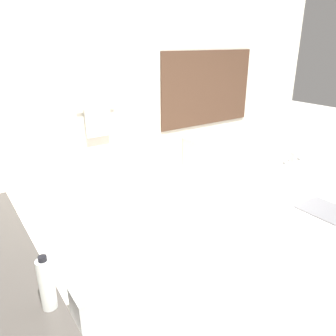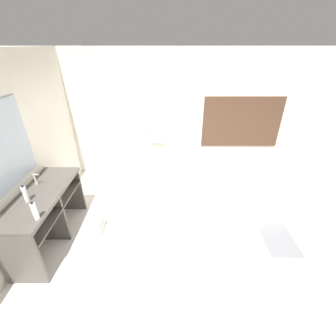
% 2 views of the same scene
% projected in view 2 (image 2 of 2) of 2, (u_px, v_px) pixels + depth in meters
% --- Properties ---
extents(ground_plane, '(16.00, 16.00, 0.00)m').
position_uv_depth(ground_plane, '(173.00, 240.00, 3.58)').
color(ground_plane, silver).
rests_on(ground_plane, ground).
extents(wall_back_with_blinds, '(7.40, 0.13, 2.70)m').
position_uv_depth(wall_back_with_blinds, '(174.00, 117.00, 4.87)').
color(wall_back_with_blinds, silver).
rests_on(wall_back_with_blinds, ground_plane).
extents(wall_left_with_mirror, '(0.08, 7.40, 2.70)m').
position_uv_depth(wall_left_with_mirror, '(3.00, 165.00, 2.91)').
color(wall_left_with_mirror, silver).
rests_on(wall_left_with_mirror, ground_plane).
extents(vanity_counter, '(0.58, 1.54, 0.89)m').
position_uv_depth(vanity_counter, '(45.00, 205.00, 3.30)').
color(vanity_counter, '#4C4742').
rests_on(vanity_counter, ground_plane).
extents(sink_faucet, '(0.09, 0.04, 0.18)m').
position_uv_depth(sink_faucet, '(35.00, 180.00, 3.32)').
color(sink_faucet, silver).
rests_on(sink_faucet, vanity_counter).
extents(bathtub, '(0.92, 1.72, 0.65)m').
position_uv_depth(bathtub, '(246.00, 180.00, 4.60)').
color(bathtub, silver).
rests_on(bathtub, ground_plane).
extents(water_bottle_1, '(0.06, 0.06, 0.25)m').
position_uv_depth(water_bottle_1, '(25.00, 194.00, 2.95)').
color(water_bottle_1, silver).
rests_on(water_bottle_1, vanity_counter).
extents(water_bottle_2, '(0.06, 0.06, 0.25)m').
position_uv_depth(water_bottle_2, '(34.00, 211.00, 2.65)').
color(water_bottle_2, silver).
rests_on(water_bottle_2, vanity_counter).
extents(waste_bin, '(0.24, 0.24, 0.27)m').
position_uv_depth(waste_bin, '(95.00, 226.00, 3.66)').
color(waste_bin, '#B2B2B2').
rests_on(waste_bin, ground_plane).
extents(bath_mat, '(0.48, 0.77, 0.02)m').
position_uv_depth(bath_mat, '(277.00, 238.00, 3.60)').
color(bath_mat, slate).
rests_on(bath_mat, ground_plane).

